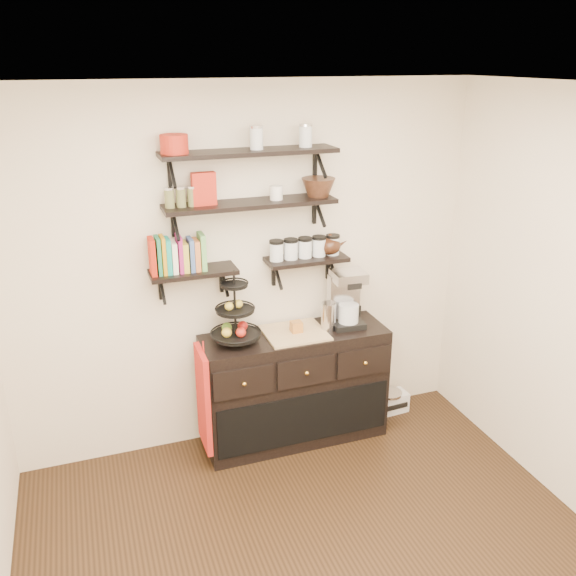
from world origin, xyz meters
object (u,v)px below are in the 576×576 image
(coffee_maker, at_px, (346,299))
(fruit_stand, at_px, (236,319))
(radio, at_px, (389,402))
(sideboard, at_px, (295,386))

(coffee_maker, bearing_deg, fruit_stand, -174.58)
(fruit_stand, height_order, radio, fruit_stand)
(coffee_maker, xyz_separation_m, radio, (0.46, 0.04, -1.02))
(sideboard, relative_size, radio, 4.29)
(sideboard, relative_size, coffee_maker, 3.17)
(fruit_stand, height_order, coffee_maker, fruit_stand)
(fruit_stand, relative_size, coffee_maker, 1.19)
(sideboard, xyz_separation_m, coffee_maker, (0.42, 0.03, 0.66))
(sideboard, xyz_separation_m, radio, (0.88, 0.07, -0.36))
(sideboard, height_order, radio, sideboard)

